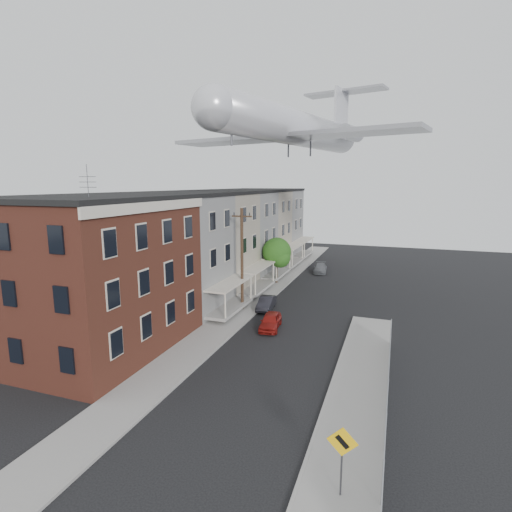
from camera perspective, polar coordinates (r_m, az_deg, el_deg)
The scene contains 19 objects.
ground at distance 18.97m, azimuth -6.49°, elevation -25.43°, with size 120.00×120.00×0.00m, color black.
sidewalk_left at distance 41.25m, azimuth 1.21°, elevation -5.15°, with size 3.00×62.00×0.12m, color gray.
sidewalk_right at distance 22.67m, azimuth 14.18°, elevation -19.06°, with size 3.00×26.00×0.12m, color gray.
curb_left at distance 40.84m, azimuth 3.16°, elevation -5.31°, with size 0.15×62.00×0.14m, color gray.
curb_right at distance 22.80m, azimuth 10.35°, elevation -18.69°, with size 0.15×26.00×0.14m, color gray.
corner_building at distance 28.70m, azimuth -22.37°, elevation -2.33°, with size 10.31×12.30×12.15m.
row_house_a at distance 36.16m, azimuth -12.33°, elevation 0.64°, with size 11.98×7.00×10.30m.
row_house_b at distance 42.20m, azimuth -7.34°, elevation 2.16°, with size 11.98×7.00×10.30m.
row_house_c at distance 48.49m, azimuth -3.62°, elevation 3.28°, with size 11.98×7.00×10.30m.
row_house_d at distance 54.96m, azimuth -0.76°, elevation 4.13°, with size 11.98×7.00×10.30m.
row_house_e at distance 61.54m, azimuth 1.50°, elevation 4.79°, with size 11.98×7.00×10.30m.
chainlink_fence at distance 21.30m, azimuth 18.25°, elevation -18.45°, with size 0.06×18.06×1.90m.
warning_sign at distance 15.76m, azimuth 12.19°, elevation -25.57°, with size 1.10×0.11×2.80m.
utility_pole at distance 34.74m, azimuth -2.02°, elevation -0.28°, with size 1.80×0.26×9.00m.
street_tree at distance 44.10m, azimuth 3.11°, elevation 0.37°, with size 3.22×3.20×5.20m.
car_near at distance 31.17m, azimuth 2.08°, elevation -9.30°, with size 1.42×3.52×1.20m, color maroon.
car_mid at distance 35.77m, azimuth 1.48°, elevation -6.73°, with size 1.21×3.48×1.15m, color black.
car_far at distance 50.87m, azimuth 9.17°, elevation -1.73°, with size 1.56×3.83×1.11m, color slate.
airplane at distance 41.80m, azimuth 6.00°, elevation 17.73°, with size 25.39×29.02×8.35m.
Camera 1 is at (6.92, -13.77, 11.07)m, focal length 28.00 mm.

